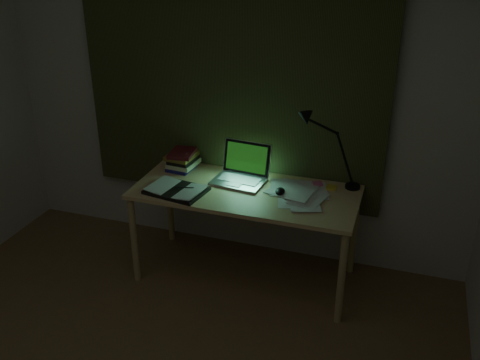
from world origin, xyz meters
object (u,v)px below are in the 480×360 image
object	(u,v)px
loose_papers	(294,194)
desk_lamp	(356,150)
open_textbook	(176,190)
book_stack	(183,159)
laptop	(238,166)
desk	(245,234)

from	to	relation	value
loose_papers	desk_lamp	xyz separation A→B (m)	(0.35, 0.24, 0.27)
open_textbook	book_stack	xyz separation A→B (m)	(-0.11, 0.37, 0.06)
laptop	loose_papers	bearing A→B (deg)	-4.09
desk	desk_lamp	world-z (taller)	desk_lamp
open_textbook	desk_lamp	bearing A→B (deg)	30.26
desk	laptop	distance (m)	0.49
open_textbook	loose_papers	xyz separation A→B (m)	(0.76, 0.19, -0.01)
open_textbook	desk_lamp	xyz separation A→B (m)	(1.11, 0.43, 0.26)
laptop	loose_papers	xyz separation A→B (m)	(0.41, -0.07, -0.12)
desk	laptop	bearing A→B (deg)	131.12
desk_lamp	loose_papers	bearing A→B (deg)	-146.18
loose_papers	desk_lamp	world-z (taller)	desk_lamp
desk_lamp	open_textbook	bearing A→B (deg)	-159.11
desk	loose_papers	xyz separation A→B (m)	(0.33, 0.02, 0.35)
laptop	book_stack	size ratio (longest dim) A/B	1.81
desk	desk_lamp	size ratio (longest dim) A/B	2.74
desk_lamp	desk	bearing A→B (deg)	-159.04
desk	book_stack	world-z (taller)	book_stack
loose_papers	open_textbook	bearing A→B (deg)	-165.87
book_stack	loose_papers	bearing A→B (deg)	-11.42
desk	book_stack	xyz separation A→B (m)	(-0.55, 0.20, 0.42)
open_textbook	loose_papers	distance (m)	0.78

